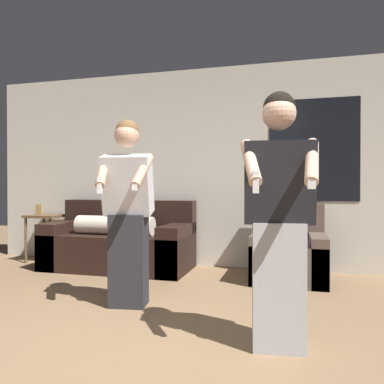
% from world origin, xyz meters
% --- Properties ---
extents(ground_plane, '(14.00, 14.00, 0.00)m').
position_xyz_m(ground_plane, '(0.00, 0.00, 0.00)').
color(ground_plane, '#846647').
extents(wall_back, '(6.71, 0.07, 2.70)m').
position_xyz_m(wall_back, '(0.02, 3.18, 1.35)').
color(wall_back, beige).
rests_on(wall_back, ground_plane).
extents(couch, '(1.90, 0.88, 0.90)m').
position_xyz_m(couch, '(-1.19, 2.70, 0.33)').
color(couch, black).
rests_on(couch, ground_plane).
extents(armchair, '(0.83, 0.85, 0.87)m').
position_xyz_m(armchair, '(0.98, 2.66, 0.30)').
color(armchair, brown).
rests_on(armchair, ground_plane).
extents(side_table, '(0.48, 0.48, 0.83)m').
position_xyz_m(side_table, '(-2.44, 2.88, 0.57)').
color(side_table, brown).
rests_on(side_table, ground_plane).
extents(person_left, '(0.49, 0.55, 1.68)m').
position_xyz_m(person_left, '(-0.41, 1.26, 0.85)').
color(person_left, '#28282D').
rests_on(person_left, ground_plane).
extents(person_right, '(0.51, 0.52, 1.70)m').
position_xyz_m(person_right, '(0.93, 0.69, 0.86)').
color(person_right, '#B2B2B7').
rests_on(person_right, ground_plane).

